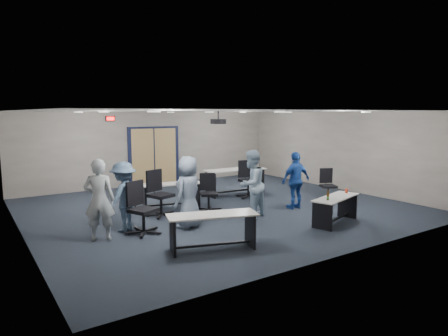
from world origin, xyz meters
TOP-DOWN VIEW (x-y plane):
  - floor at (0.00, 0.00)m, footprint 10.00×10.00m
  - back_wall at (0.00, 4.50)m, footprint 10.00×0.04m
  - front_wall at (0.00, -4.50)m, footprint 10.00×0.04m
  - left_wall at (-5.00, 0.00)m, footprint 0.04×9.00m
  - right_wall at (5.00, 0.00)m, footprint 0.04×9.00m
  - ceiling at (0.00, 0.00)m, footprint 10.00×9.00m
  - double_door at (0.00, 4.46)m, footprint 2.00×0.07m
  - exit_sign at (-1.60, 4.44)m, footprint 0.32×0.07m
  - ceiling_projector at (0.30, 0.50)m, footprint 0.35×0.32m
  - ceiling_can_lights at (0.00, 0.25)m, footprint 6.24×5.74m
  - table_front_left at (-2.00, -2.89)m, footprint 1.85×1.08m
  - table_front_right at (1.46, -2.92)m, footprint 1.68×0.97m
  - table_back_left at (-1.13, 0.74)m, footprint 1.78×0.92m
  - table_back_right at (1.43, 1.25)m, footprint 2.10×0.82m
  - chair_back_a at (-1.77, -0.00)m, footprint 0.94×0.94m
  - chair_back_b at (-0.44, -0.16)m, footprint 0.82×0.82m
  - chair_back_c at (1.50, 0.62)m, footprint 0.87×0.87m
  - chair_loose_left at (-2.73, -1.18)m, footprint 0.96×0.96m
  - chair_loose_right at (3.25, -1.09)m, footprint 0.81×0.81m
  - person_gray at (-3.65, -1.09)m, footprint 0.75×0.66m
  - person_plaid at (-1.67, -1.30)m, footprint 0.97×0.85m
  - person_lightblue at (0.08, -1.38)m, footprint 1.02×0.91m
  - person_navy at (1.71, -1.27)m, footprint 0.95×0.43m
  - person_back at (-3.01, -0.74)m, footprint 1.17×1.01m

SIDE VIEW (x-z plane):
  - floor at x=0.00m, z-range 0.00..0.00m
  - table_front_right at x=1.46m, z-range 0.01..0.89m
  - table_back_left at x=-1.13m, z-range 0.13..0.81m
  - chair_loose_right at x=3.25m, z-range 0.00..0.97m
  - table_front_left at x=-2.00m, z-range 0.13..0.84m
  - chair_back_b at x=-0.44m, z-range 0.00..1.01m
  - table_back_right at x=1.43m, z-range 0.15..0.99m
  - chair_back_c at x=1.50m, z-range 0.00..1.16m
  - chair_loose_left at x=-2.73m, z-range 0.00..1.16m
  - chair_back_a at x=-1.77m, z-range 0.00..1.19m
  - person_back at x=-3.01m, z-range 0.00..1.58m
  - person_navy at x=1.71m, z-range 0.00..1.59m
  - person_plaid at x=-1.67m, z-range 0.00..1.67m
  - person_gray at x=-3.65m, z-range 0.00..1.72m
  - person_lightblue at x=0.08m, z-range 0.00..1.73m
  - double_door at x=0.00m, z-range -0.05..2.15m
  - back_wall at x=0.00m, z-range 0.00..2.70m
  - front_wall at x=0.00m, z-range 0.00..2.70m
  - left_wall at x=-5.00m, z-range 0.00..2.70m
  - right_wall at x=5.00m, z-range 0.00..2.70m
  - ceiling_projector at x=0.30m, z-range 2.22..2.59m
  - exit_sign at x=-1.60m, z-range 2.36..2.54m
  - ceiling_can_lights at x=0.00m, z-range 2.66..2.68m
  - ceiling at x=0.00m, z-range 2.68..2.72m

